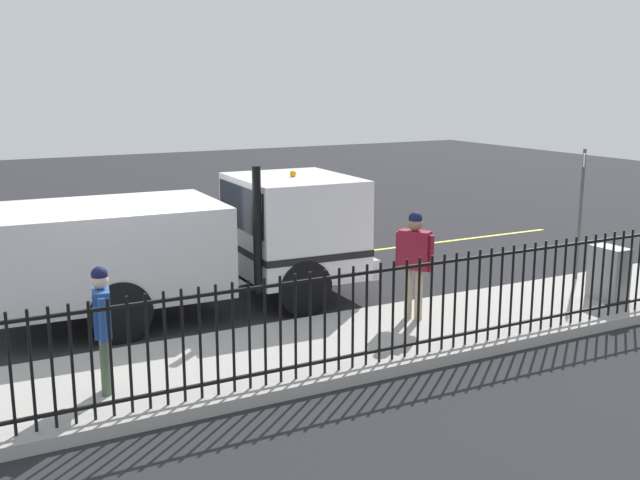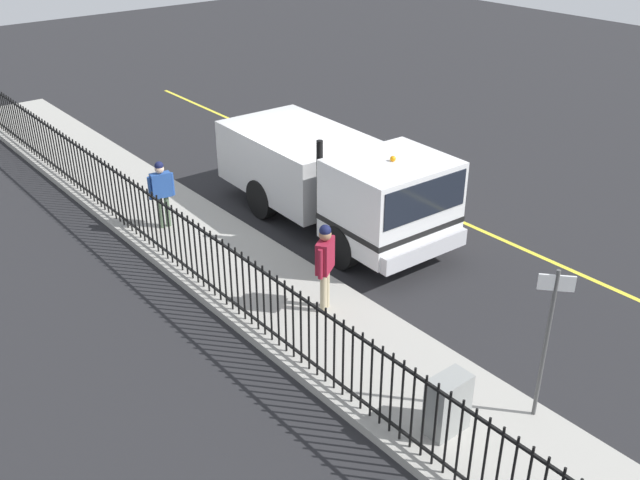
# 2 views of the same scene
# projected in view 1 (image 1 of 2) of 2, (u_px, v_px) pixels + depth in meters

# --- Properties ---
(ground_plane) EXTENTS (57.56, 57.56, 0.00)m
(ground_plane) POSITION_uv_depth(u_px,v_px,m) (127.00, 324.00, 12.26)
(ground_plane) COLOR #232326
(ground_plane) RESTS_ON ground
(sidewalk_slab) EXTENTS (2.46, 26.16, 0.16)m
(sidewalk_slab) POSITION_uv_depth(u_px,v_px,m) (177.00, 376.00, 9.90)
(sidewalk_slab) COLOR #A3A099
(sidewalk_slab) RESTS_ON ground
(lane_marking) EXTENTS (0.12, 23.55, 0.01)m
(lane_marking) POSITION_uv_depth(u_px,v_px,m) (93.00, 284.00, 14.63)
(lane_marking) COLOR yellow
(lane_marking) RESTS_ON ground
(work_truck) EXTENTS (2.60, 6.47, 2.57)m
(work_truck) POSITION_uv_depth(u_px,v_px,m) (202.00, 237.00, 12.82)
(work_truck) COLOR white
(work_truck) RESTS_ON ground
(worker_standing) EXTENTS (0.55, 0.45, 1.74)m
(worker_standing) POSITION_uv_depth(u_px,v_px,m) (414.00, 254.00, 11.81)
(worker_standing) COLOR maroon
(worker_standing) RESTS_ON sidewalk_slab
(pedestrian_distant) EXTENTS (0.59, 0.28, 1.60)m
(pedestrian_distant) POSITION_uv_depth(u_px,v_px,m) (102.00, 316.00, 8.98)
(pedestrian_distant) COLOR #264C99
(pedestrian_distant) RESTS_ON sidewalk_slab
(iron_fence) EXTENTS (0.04, 22.27, 1.39)m
(iron_fence) POSITION_uv_depth(u_px,v_px,m) (200.00, 342.00, 8.88)
(iron_fence) COLOR black
(iron_fence) RESTS_ON sidewalk_slab
(utility_cabinet) EXTENTS (0.64, 0.38, 0.94)m
(utility_cabinet) POSITION_uv_depth(u_px,v_px,m) (609.00, 273.00, 12.99)
(utility_cabinet) COLOR gray
(utility_cabinet) RESTS_ON sidewalk_slab
(traffic_cone) EXTENTS (0.51, 0.51, 0.73)m
(traffic_cone) POSITION_uv_depth(u_px,v_px,m) (244.00, 257.00, 15.35)
(traffic_cone) COLOR orange
(traffic_cone) RESTS_ON ground
(street_sign) EXTENTS (0.36, 0.39, 2.50)m
(street_sign) POSITION_uv_depth(u_px,v_px,m) (581.00, 199.00, 14.16)
(street_sign) COLOR #4C4C4C
(street_sign) RESTS_ON sidewalk_slab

